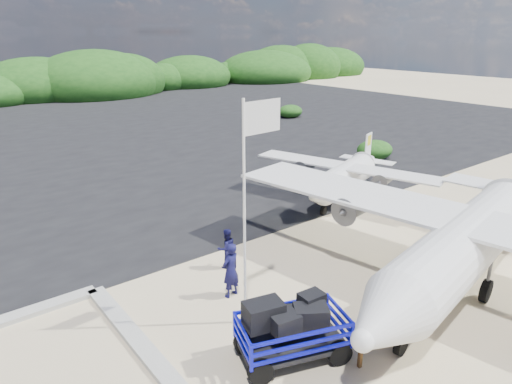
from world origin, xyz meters
The scene contains 8 objects.
ground centered at (0.00, 0.00, 0.00)m, with size 160.00×160.00×0.00m, color beige.
asphalt_apron centered at (0.00, 30.00, 0.00)m, with size 90.00×50.00×0.04m, color #B2B2B2, non-canonical shape.
baggage_cart centered at (-1.60, -1.26, 0.00)m, with size 2.96×1.69×1.48m, color #0D10C3, non-canonical shape.
flagpole centered at (-1.61, 0.73, 0.00)m, with size 1.29×0.54×6.46m, color white, non-canonical shape.
signboard centered at (0.28, -2.67, 0.00)m, with size 1.72×0.16×1.41m, color brown, non-canonical shape.
crew_a centered at (-1.13, 2.14, 0.91)m, with size 0.67×0.44×1.83m, color #121142.
crew_b centered at (-0.16, 3.78, 0.73)m, with size 0.71×0.56×1.47m, color #121142.
aircraft_large centered at (14.66, 26.05, 0.00)m, with size 16.82×16.82×5.05m, color #B2B2B2, non-canonical shape.
Camera 1 is at (-8.30, -8.35, 7.98)m, focal length 32.00 mm.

